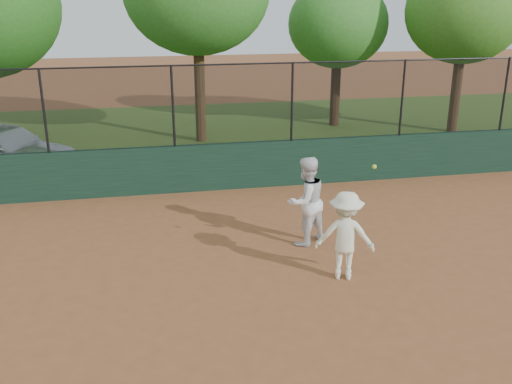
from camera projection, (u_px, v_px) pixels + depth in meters
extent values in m
plane|color=brown|center=(234.00, 310.00, 9.14)|extent=(80.00, 80.00, 0.00)
cube|color=#163222|center=(196.00, 168.00, 14.50)|extent=(26.00, 0.20, 1.20)
cube|color=#2E4816|center=(179.00, 136.00, 20.25)|extent=(36.00, 12.00, 0.01)
imported|color=silver|center=(3.00, 148.00, 15.89)|extent=(4.50, 3.56, 1.43)
imported|color=white|center=(306.00, 201.00, 11.30)|extent=(1.09, 0.99, 1.81)
imported|color=#F1EECC|center=(345.00, 236.00, 9.94)|extent=(1.18, 0.92, 1.61)
sphere|color=#B8D62F|center=(374.00, 167.00, 9.36)|extent=(0.07, 0.07, 0.07)
cube|color=black|center=(193.00, 106.00, 13.97)|extent=(26.00, 0.02, 2.00)
cylinder|color=black|center=(192.00, 65.00, 13.65)|extent=(26.00, 0.04, 0.04)
cylinder|color=black|center=(44.00, 111.00, 13.32)|extent=(0.06, 0.06, 2.00)
cylinder|color=black|center=(173.00, 106.00, 13.88)|extent=(0.06, 0.06, 2.00)
cylinder|color=black|center=(292.00, 102.00, 14.44)|extent=(0.06, 0.06, 2.00)
cylinder|color=black|center=(402.00, 98.00, 15.00)|extent=(0.06, 0.06, 2.00)
cylinder|color=black|center=(504.00, 94.00, 15.56)|extent=(0.06, 0.06, 2.00)
cylinder|color=#4C331B|center=(200.00, 96.00, 19.15)|extent=(0.36, 0.36, 3.08)
cylinder|color=#3E2614|center=(335.00, 95.00, 21.60)|extent=(0.36, 0.36, 2.33)
ellipsoid|color=#316B23|center=(338.00, 24.00, 20.75)|extent=(3.68, 3.35, 3.18)
cylinder|color=#4B2F1A|center=(455.00, 96.00, 20.54)|extent=(0.36, 0.36, 2.63)
ellipsoid|color=#36671D|center=(465.00, 11.00, 19.58)|extent=(4.15, 3.78, 3.59)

